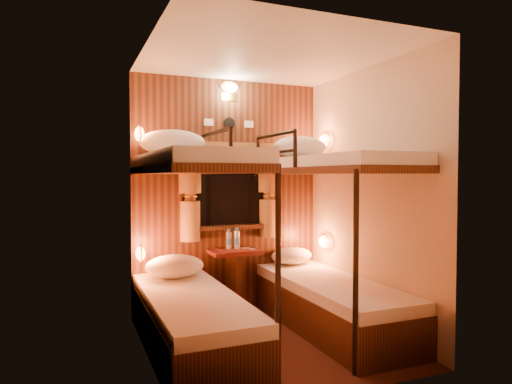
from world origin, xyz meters
name	(u,v)px	position (x,y,z in m)	size (l,w,h in m)	color
floor	(268,341)	(0.00, 0.00, 0.00)	(2.10, 2.10, 0.00)	#37180F
ceiling	(269,56)	(0.00, 0.00, 2.40)	(2.10, 2.10, 0.00)	silver
wall_back	(228,195)	(0.00, 1.05, 1.20)	(2.40, 2.40, 0.00)	#C6B293
wall_front	(336,208)	(0.00, -1.05, 1.20)	(2.40, 2.40, 0.00)	#C6B293
wall_left	(148,203)	(-1.00, 0.00, 1.20)	(2.40, 2.40, 0.00)	#C6B293
wall_right	(368,198)	(1.00, 0.00, 1.20)	(2.40, 2.40, 0.00)	#C6B293
back_panel	(229,195)	(0.00, 1.04, 1.20)	(2.00, 0.03, 2.40)	#32170E
bunk_left	(191,281)	(-0.65, 0.07, 0.56)	(0.72, 1.90, 1.82)	#32170E
bunk_right	(330,268)	(0.65, 0.07, 0.56)	(0.72, 1.90, 1.82)	#32170E
window	(230,197)	(0.00, 1.00, 1.18)	(1.00, 0.12, 0.79)	black
curtains	(231,189)	(0.00, 0.97, 1.26)	(1.10, 0.22, 1.00)	olive
back_fixtures	(230,94)	(0.00, 1.00, 2.25)	(0.54, 0.09, 0.48)	black
reading_lamps	(240,192)	(0.00, 0.70, 1.24)	(2.00, 0.20, 1.25)	orange
table	(235,273)	(0.00, 0.85, 0.41)	(0.50, 0.34, 0.66)	#501612
bottle_left	(229,241)	(-0.04, 0.91, 0.74)	(0.06, 0.06, 0.21)	#99BFE5
bottle_right	(237,240)	(0.04, 0.89, 0.74)	(0.06, 0.06, 0.22)	#99BFE5
sachet_a	(245,248)	(0.13, 0.90, 0.65)	(0.09, 0.07, 0.01)	silver
sachet_b	(252,249)	(0.18, 0.82, 0.65)	(0.06, 0.05, 0.00)	silver
pillow_lower_left	(175,266)	(-0.65, 0.68, 0.56)	(0.54, 0.39, 0.21)	silver
pillow_lower_right	(292,256)	(0.65, 0.86, 0.55)	(0.46, 0.33, 0.18)	silver
pillow_upper_left	(173,143)	(-0.65, 0.73, 1.71)	(0.62, 0.44, 0.24)	silver
pillow_upper_right	(300,147)	(0.65, 0.67, 1.70)	(0.57, 0.41, 0.22)	silver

